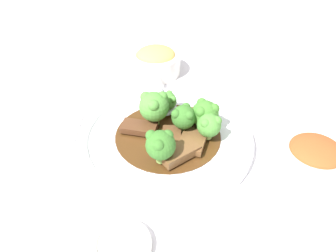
{
  "coord_description": "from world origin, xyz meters",
  "views": [
    {
      "loc": [
        0.07,
        -0.4,
        0.37
      ],
      "look_at": [
        0.0,
        0.0,
        0.03
      ],
      "focal_mm": 35.0,
      "sensor_mm": 36.0,
      "label": 1
    }
  ],
  "objects_px": {
    "beef_strip_0": "(179,153)",
    "broccoli_floret_3": "(209,124)",
    "beef_strip_3": "(193,141)",
    "broccoli_floret_0": "(205,113)",
    "broccoli_floret_2": "(184,117)",
    "broccoli_floret_1": "(154,106)",
    "broccoli_floret_5": "(167,101)",
    "beef_strip_1": "(139,128)",
    "serving_spoon": "(162,98)",
    "main_plate": "(168,137)",
    "beef_strip_4": "(172,140)",
    "sauce_dish": "(122,245)",
    "side_bowl_kimchi": "(314,157)",
    "beef_strip_2": "(192,117)",
    "side_bowl_appetizer": "(156,61)",
    "broccoli_floret_4": "(160,145)"
  },
  "relations": [
    {
      "from": "beef_strip_1",
      "to": "beef_strip_4",
      "type": "distance_m",
      "value": 0.06
    },
    {
      "from": "beef_strip_0",
      "to": "broccoli_floret_3",
      "type": "relative_size",
      "value": 1.45
    },
    {
      "from": "beef_strip_0",
      "to": "beef_strip_3",
      "type": "xyz_separation_m",
      "value": [
        0.02,
        0.03,
        -0.0
      ]
    },
    {
      "from": "beef_strip_1",
      "to": "side_bowl_kimchi",
      "type": "relative_size",
      "value": 0.6
    },
    {
      "from": "broccoli_floret_3",
      "to": "beef_strip_1",
      "type": "bearing_deg",
      "value": -179.21
    },
    {
      "from": "beef_strip_0",
      "to": "broccoli_floret_5",
      "type": "relative_size",
      "value": 1.63
    },
    {
      "from": "broccoli_floret_4",
      "to": "sauce_dish",
      "type": "distance_m",
      "value": 0.14
    },
    {
      "from": "broccoli_floret_3",
      "to": "side_bowl_kimchi",
      "type": "bearing_deg",
      "value": -8.9
    },
    {
      "from": "broccoli_floret_1",
      "to": "side_bowl_kimchi",
      "type": "distance_m",
      "value": 0.26
    },
    {
      "from": "beef_strip_2",
      "to": "broccoli_floret_3",
      "type": "relative_size",
      "value": 1.22
    },
    {
      "from": "main_plate",
      "to": "beef_strip_4",
      "type": "xyz_separation_m",
      "value": [
        0.01,
        -0.02,
        0.01
      ]
    },
    {
      "from": "main_plate",
      "to": "sauce_dish",
      "type": "relative_size",
      "value": 3.93
    },
    {
      "from": "side_bowl_appetizer",
      "to": "sauce_dish",
      "type": "xyz_separation_m",
      "value": [
        0.04,
        -0.42,
        -0.02
      ]
    },
    {
      "from": "main_plate",
      "to": "beef_strip_3",
      "type": "height_order",
      "value": "beef_strip_3"
    },
    {
      "from": "beef_strip_4",
      "to": "serving_spoon",
      "type": "bearing_deg",
      "value": 107.48
    },
    {
      "from": "beef_strip_2",
      "to": "broccoli_floret_4",
      "type": "relative_size",
      "value": 1.02
    },
    {
      "from": "beef_strip_0",
      "to": "beef_strip_3",
      "type": "distance_m",
      "value": 0.04
    },
    {
      "from": "beef_strip_1",
      "to": "serving_spoon",
      "type": "relative_size",
      "value": 0.24
    },
    {
      "from": "beef_strip_0",
      "to": "broccoli_floret_5",
      "type": "height_order",
      "value": "broccoli_floret_5"
    },
    {
      "from": "broccoli_floret_0",
      "to": "broccoli_floret_5",
      "type": "relative_size",
      "value": 1.29
    },
    {
      "from": "beef_strip_0",
      "to": "broccoli_floret_2",
      "type": "height_order",
      "value": "broccoli_floret_2"
    },
    {
      "from": "main_plate",
      "to": "broccoli_floret_2",
      "type": "relative_size",
      "value": 5.64
    },
    {
      "from": "broccoli_floret_0",
      "to": "broccoli_floret_4",
      "type": "height_order",
      "value": "broccoli_floret_4"
    },
    {
      "from": "main_plate",
      "to": "broccoli_floret_4",
      "type": "relative_size",
      "value": 5.25
    },
    {
      "from": "main_plate",
      "to": "beef_strip_4",
      "type": "relative_size",
      "value": 4.39
    },
    {
      "from": "beef_strip_3",
      "to": "sauce_dish",
      "type": "relative_size",
      "value": 0.85
    },
    {
      "from": "broccoli_floret_2",
      "to": "side_bowl_kimchi",
      "type": "bearing_deg",
      "value": -9.25
    },
    {
      "from": "broccoli_floret_4",
      "to": "beef_strip_4",
      "type": "bearing_deg",
      "value": 76.39
    },
    {
      "from": "broccoli_floret_2",
      "to": "broccoli_floret_1",
      "type": "bearing_deg",
      "value": 166.15
    },
    {
      "from": "sauce_dish",
      "to": "beef_strip_3",
      "type": "bearing_deg",
      "value": 70.49
    },
    {
      "from": "beef_strip_1",
      "to": "broccoli_floret_1",
      "type": "bearing_deg",
      "value": 44.88
    },
    {
      "from": "beef_strip_3",
      "to": "broccoli_floret_0",
      "type": "height_order",
      "value": "broccoli_floret_0"
    },
    {
      "from": "broccoli_floret_1",
      "to": "broccoli_floret_5",
      "type": "height_order",
      "value": "broccoli_floret_1"
    },
    {
      "from": "sauce_dish",
      "to": "beef_strip_1",
      "type": "bearing_deg",
      "value": 97.5
    },
    {
      "from": "serving_spoon",
      "to": "main_plate",
      "type": "bearing_deg",
      "value": -74.12
    },
    {
      "from": "beef_strip_1",
      "to": "broccoli_floret_2",
      "type": "height_order",
      "value": "broccoli_floret_2"
    },
    {
      "from": "side_bowl_kimchi",
      "to": "side_bowl_appetizer",
      "type": "distance_m",
      "value": 0.38
    },
    {
      "from": "broccoli_floret_3",
      "to": "broccoli_floret_1",
      "type": "bearing_deg",
      "value": 167.59
    },
    {
      "from": "broccoli_floret_3",
      "to": "broccoli_floret_2",
      "type": "bearing_deg",
      "value": 169.37
    },
    {
      "from": "beef_strip_0",
      "to": "sauce_dish",
      "type": "relative_size",
      "value": 0.91
    },
    {
      "from": "beef_strip_2",
      "to": "beef_strip_3",
      "type": "relative_size",
      "value": 0.9
    },
    {
      "from": "broccoli_floret_1",
      "to": "side_bowl_appetizer",
      "type": "height_order",
      "value": "broccoli_floret_1"
    },
    {
      "from": "serving_spoon",
      "to": "beef_strip_2",
      "type": "bearing_deg",
      "value": -37.25
    },
    {
      "from": "beef_strip_0",
      "to": "serving_spoon",
      "type": "height_order",
      "value": "same"
    },
    {
      "from": "beef_strip_0",
      "to": "serving_spoon",
      "type": "xyz_separation_m",
      "value": [
        -0.05,
        0.14,
        -0.0
      ]
    },
    {
      "from": "broccoli_floret_1",
      "to": "broccoli_floret_2",
      "type": "relative_size",
      "value": 1.21
    },
    {
      "from": "broccoli_floret_2",
      "to": "broccoli_floret_3",
      "type": "xyz_separation_m",
      "value": [
        0.04,
        -0.01,
        -0.0
      ]
    },
    {
      "from": "beef_strip_3",
      "to": "sauce_dish",
      "type": "distance_m",
      "value": 0.19
    },
    {
      "from": "beef_strip_3",
      "to": "broccoli_floret_2",
      "type": "distance_m",
      "value": 0.04
    },
    {
      "from": "broccoli_floret_3",
      "to": "broccoli_floret_5",
      "type": "relative_size",
      "value": 1.12
    }
  ]
}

